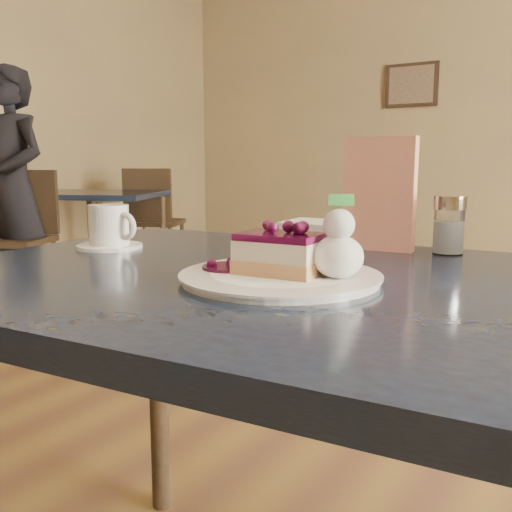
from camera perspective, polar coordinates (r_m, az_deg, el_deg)
The scene contains 11 objects.
main_table at distance 0.96m, azimuth 3.79°, elevation -6.86°, with size 1.35×0.95×0.80m.
dessert_plate at distance 0.89m, azimuth 2.43°, elevation -2.16°, with size 0.31×0.31×0.01m, color white.
cheesecake_slice at distance 0.89m, azimuth 2.44°, elevation 0.22°, with size 0.14×0.10×0.06m.
whipped_cream at distance 0.86m, azimuth 8.22°, elevation -0.06°, with size 0.08×0.08×0.07m.
berry_sauce at distance 0.93m, azimuth -2.78°, elevation -1.14°, with size 0.09×0.09×0.01m, color #3D0A2A.
coffee_set at distance 1.27m, azimuth -14.40°, elevation 2.64°, with size 0.15×0.14×0.09m.
menu_card at distance 1.22m, azimuth 12.19°, elevation 6.07°, with size 0.15×0.03×0.24m, color beige.
sugar_shaker at distance 1.21m, azimuth 18.74°, elevation 3.01°, with size 0.06×0.06×0.12m.
napkin_stack at distance 1.29m, azimuth 5.91°, elevation 2.30°, with size 0.13×0.13×0.05m, color white.
bg_table_far_left at distance 4.72m, azimuth -15.60°, elevation -2.14°, with size 1.24×1.83×1.22m.
patron at distance 4.24m, azimuth -23.19°, elevation 6.32°, with size 0.59×0.39×1.63m, color black.
Camera 1 is at (0.27, -0.51, 0.99)m, focal length 40.00 mm.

